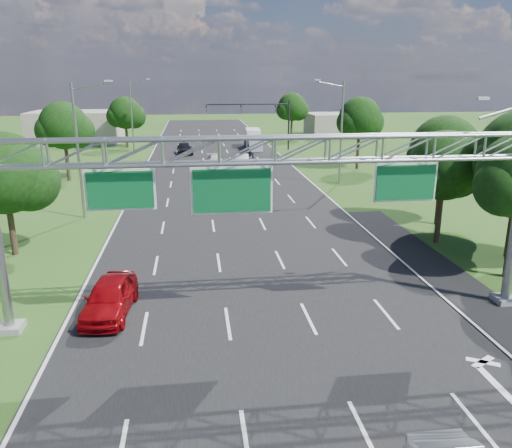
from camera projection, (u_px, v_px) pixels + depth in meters
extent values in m
plane|color=#2B4E17|center=(234.00, 213.00, 39.62)|extent=(220.00, 220.00, 0.00)
cube|color=black|center=(234.00, 213.00, 39.62)|extent=(18.00, 180.00, 0.02)
cube|color=black|center=(457.00, 287.00, 25.62)|extent=(3.00, 30.00, 0.02)
cube|color=gray|center=(505.00, 299.00, 23.83)|extent=(1.00, 1.00, 0.30)
cube|color=gray|center=(11.00, 328.00, 21.14)|extent=(1.00, 1.00, 0.30)
cylinder|color=gray|center=(508.00, 110.00, 21.18)|extent=(2.54, 0.12, 0.79)
cube|color=beige|center=(483.00, 98.00, 20.89)|extent=(0.50, 0.22, 0.12)
cube|color=white|center=(121.00, 190.00, 20.06)|extent=(2.80, 0.05, 1.70)
cube|color=#0B5D2E|center=(120.00, 190.00, 20.00)|extent=(2.62, 0.05, 1.52)
cube|color=white|center=(232.00, 190.00, 20.64)|extent=(3.40, 0.05, 2.00)
cube|color=#0B5D2E|center=(232.00, 191.00, 20.58)|extent=(3.22, 0.05, 1.82)
cube|color=white|center=(405.00, 182.00, 21.49)|extent=(2.80, 0.05, 1.70)
cube|color=#0B5D2E|center=(406.00, 183.00, 21.44)|extent=(2.62, 0.05, 1.52)
cylinder|color=black|center=(289.00, 126.00, 73.25)|extent=(0.24, 0.24, 7.00)
cylinder|color=black|center=(248.00, 104.00, 71.66)|extent=(12.00, 0.18, 0.18)
imported|color=black|center=(206.00, 108.00, 71.10)|extent=(0.18, 0.22, 1.10)
imported|color=black|center=(241.00, 108.00, 71.70)|extent=(0.18, 0.22, 1.10)
imported|color=black|center=(275.00, 108.00, 72.29)|extent=(0.18, 0.22, 1.10)
cylinder|color=gray|center=(78.00, 153.00, 36.84)|extent=(0.20, 0.20, 10.00)
cylinder|color=gray|center=(90.00, 87.00, 35.66)|extent=(2.78, 0.12, 0.60)
cube|color=beige|center=(108.00, 81.00, 35.70)|extent=(0.55, 0.22, 0.12)
cylinder|color=gray|center=(132.00, 117.00, 70.14)|extent=(0.20, 0.20, 10.00)
cylinder|color=gray|center=(139.00, 82.00, 68.97)|extent=(2.78, 0.12, 0.60)
cube|color=beige|center=(148.00, 79.00, 69.01)|extent=(0.55, 0.22, 0.12)
cylinder|color=gray|center=(341.00, 134.00, 49.10)|extent=(0.20, 0.20, 10.00)
cylinder|color=gray|center=(330.00, 84.00, 47.61)|extent=(2.78, 0.12, 0.60)
cube|color=beige|center=(317.00, 80.00, 47.34)|extent=(0.55, 0.22, 0.12)
cylinder|color=#2D2116|center=(510.00, 244.00, 26.43)|extent=(0.36, 0.36, 3.74)
sphere|color=black|center=(505.00, 186.00, 25.13)|extent=(3.08, 3.08, 3.08)
cylinder|color=#2D2116|center=(512.00, 223.00, 29.47)|extent=(0.36, 0.36, 4.18)
sphere|color=black|center=(505.00, 164.00, 28.03)|extent=(3.50, 3.50, 3.50)
cylinder|color=#2D2116|center=(439.00, 218.00, 32.09)|extent=(0.36, 0.36, 3.30)
sphere|color=black|center=(444.00, 165.00, 31.12)|extent=(4.40, 4.40, 4.40)
sphere|color=black|center=(457.00, 173.00, 31.79)|extent=(3.30, 3.30, 3.30)
sphere|color=black|center=(431.00, 174.00, 30.84)|extent=(3.08, 3.08, 3.08)
cylinder|color=#2D2116|center=(439.00, 201.00, 36.10)|extent=(0.36, 0.36, 3.52)
sphere|color=black|center=(444.00, 150.00, 35.06)|extent=(4.80, 4.80, 4.80)
sphere|color=black|center=(457.00, 157.00, 35.75)|extent=(3.60, 3.60, 3.60)
sphere|color=black|center=(431.00, 158.00, 34.78)|extent=(3.36, 3.36, 3.36)
cylinder|color=#2D2116|center=(12.00, 230.00, 29.90)|extent=(0.36, 0.36, 3.08)
sphere|color=black|center=(4.00, 173.00, 28.92)|extent=(4.80, 4.80, 4.80)
sphere|color=black|center=(29.00, 181.00, 29.62)|extent=(3.60, 3.60, 3.60)
cylinder|color=#2D2116|center=(67.00, 163.00, 51.46)|extent=(0.36, 0.36, 3.74)
sphere|color=black|center=(63.00, 125.00, 50.38)|extent=(4.80, 4.80, 4.80)
sphere|color=black|center=(77.00, 131.00, 51.08)|extent=(3.60, 3.60, 3.60)
sphere|color=black|center=(52.00, 131.00, 50.11)|extent=(3.36, 3.36, 3.36)
cylinder|color=#2D2116|center=(127.00, 137.00, 75.67)|extent=(0.36, 0.36, 3.30)
sphere|color=black|center=(125.00, 113.00, 74.66)|extent=(4.80, 4.80, 4.80)
sphere|color=black|center=(134.00, 117.00, 75.35)|extent=(3.60, 3.60, 3.60)
sphere|color=black|center=(118.00, 116.00, 74.38)|extent=(3.36, 3.36, 3.36)
cylinder|color=#2D2116|center=(358.00, 152.00, 58.10)|extent=(0.36, 0.36, 3.96)
sphere|color=black|center=(360.00, 118.00, 57.00)|extent=(4.80, 4.80, 4.80)
sphere|color=black|center=(368.00, 123.00, 57.69)|extent=(3.60, 3.60, 3.60)
sphere|color=black|center=(351.00, 122.00, 56.72)|extent=(3.36, 3.36, 3.36)
cylinder|color=#2D2116|center=(291.00, 129.00, 86.48)|extent=(0.36, 0.36, 3.52)
sphere|color=black|center=(292.00, 107.00, 85.43)|extent=(4.80, 4.80, 4.80)
sphere|color=black|center=(298.00, 110.00, 86.13)|extent=(3.60, 3.60, 3.60)
sphere|color=black|center=(286.00, 110.00, 85.15)|extent=(3.36, 3.36, 3.36)
cube|color=#9F9285|center=(77.00, 127.00, 81.97)|extent=(14.00, 10.00, 5.00)
cube|color=#9F9285|center=(341.00, 124.00, 91.41)|extent=(12.00, 9.00, 4.00)
imported|color=#97060C|center=(110.00, 297.00, 22.50)|extent=(2.35, 4.93, 1.63)
imported|color=silver|center=(215.00, 161.00, 60.30)|extent=(2.21, 4.54, 1.27)
imported|color=black|center=(246.00, 156.00, 64.33)|extent=(2.36, 4.44, 1.19)
imported|color=black|center=(185.00, 148.00, 69.64)|extent=(2.50, 4.95, 1.62)
imported|color=silver|center=(242.00, 160.00, 59.98)|extent=(1.75, 4.41, 1.43)
cube|color=silver|center=(253.00, 138.00, 75.95)|extent=(2.47, 5.44, 2.65)
cube|color=silver|center=(256.00, 144.00, 72.55)|extent=(2.16, 2.08, 1.95)
cylinder|color=black|center=(249.00, 148.00, 72.75)|extent=(0.31, 0.88, 0.88)
cylinder|color=black|center=(262.00, 148.00, 72.98)|extent=(0.31, 0.88, 0.88)
cylinder|color=black|center=(245.00, 143.00, 77.80)|extent=(0.31, 0.88, 0.88)
cylinder|color=black|center=(258.00, 143.00, 78.03)|extent=(0.31, 0.88, 0.88)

